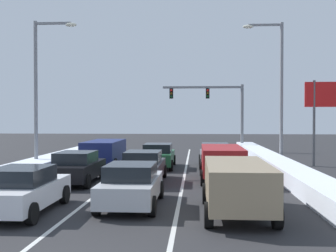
# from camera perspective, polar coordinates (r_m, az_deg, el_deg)

# --- Properties ---
(ground_plane) EXTENTS (120.00, 120.00, 0.00)m
(ground_plane) POSITION_cam_1_polar(r_m,az_deg,el_deg) (20.74, -2.71, -7.52)
(ground_plane) COLOR #28282B
(lane_stripe_between_right_lane_and_center_lane) EXTENTS (0.14, 35.96, 0.01)m
(lane_stripe_between_right_lane_and_center_lane) POSITION_cam_1_polar(r_m,az_deg,el_deg) (23.85, 2.27, -6.37)
(lane_stripe_between_right_lane_and_center_lane) COLOR silver
(lane_stripe_between_right_lane_and_center_lane) RESTS_ON ground
(lane_stripe_between_center_lane_and_left_lane) EXTENTS (0.14, 35.96, 0.01)m
(lane_stripe_between_center_lane_and_left_lane) POSITION_cam_1_polar(r_m,az_deg,el_deg) (24.18, -5.86, -6.28)
(lane_stripe_between_center_lane_and_left_lane) COLOR silver
(lane_stripe_between_center_lane_and_left_lane) RESTS_ON ground
(snow_bank_right_shoulder) EXTENTS (1.51, 35.96, 0.74)m
(snow_bank_right_shoulder) POSITION_cam_1_polar(r_m,az_deg,el_deg) (24.26, 14.94, -5.41)
(snow_bank_right_shoulder) COLOR silver
(snow_bank_right_shoulder) RESTS_ON ground
(snow_bank_left_shoulder) EXTENTS (1.98, 35.96, 0.60)m
(snow_bank_left_shoulder) POSITION_cam_1_polar(r_m,az_deg,el_deg) (25.56, -17.71, -5.25)
(snow_bank_left_shoulder) COLOR silver
(snow_bank_left_shoulder) RESTS_ON ground
(suv_tan_right_lane_nearest) EXTENTS (2.16, 4.90, 1.67)m
(suv_tan_right_lane_nearest) POSITION_cam_1_polar(r_m,az_deg,el_deg) (13.95, 9.23, -7.58)
(suv_tan_right_lane_nearest) COLOR #937F60
(suv_tan_right_lane_nearest) RESTS_ON ground
(suv_red_right_lane_second) EXTENTS (2.16, 4.90, 1.67)m
(suv_red_right_lane_second) POSITION_cam_1_polar(r_m,az_deg,el_deg) (21.25, 7.25, -4.56)
(suv_red_right_lane_second) COLOR maroon
(suv_red_right_lane_second) RESTS_ON ground
(sedan_gray_right_lane_third) EXTENTS (2.00, 4.50, 1.51)m
(sedan_gray_right_lane_third) POSITION_cam_1_polar(r_m,az_deg,el_deg) (26.96, 6.30, -3.88)
(sedan_gray_right_lane_third) COLOR slate
(sedan_gray_right_lane_third) RESTS_ON ground
(sedan_silver_center_lane_nearest) EXTENTS (2.00, 4.50, 1.51)m
(sedan_silver_center_lane_nearest) POSITION_cam_1_polar(r_m,az_deg,el_deg) (15.17, -4.91, -7.82)
(sedan_silver_center_lane_nearest) COLOR #B7BABF
(sedan_silver_center_lane_nearest) RESTS_ON ground
(sedan_charcoal_center_lane_second) EXTENTS (2.00, 4.50, 1.51)m
(sedan_charcoal_center_lane_second) POSITION_cam_1_polar(r_m,az_deg,el_deg) (20.66, -3.32, -5.42)
(sedan_charcoal_center_lane_second) COLOR #38383D
(sedan_charcoal_center_lane_second) RESTS_ON ground
(sedan_green_center_lane_third) EXTENTS (2.00, 4.50, 1.51)m
(sedan_green_center_lane_third) POSITION_cam_1_polar(r_m,az_deg,el_deg) (26.43, -1.33, -3.98)
(sedan_green_center_lane_third) COLOR #1E5633
(sedan_green_center_lane_third) RESTS_ON ground
(sedan_white_left_lane_nearest) EXTENTS (2.00, 4.50, 1.51)m
(sedan_white_left_lane_nearest) POSITION_cam_1_polar(r_m,az_deg,el_deg) (14.86, -18.84, -8.07)
(sedan_white_left_lane_nearest) COLOR silver
(sedan_white_left_lane_nearest) RESTS_ON ground
(sedan_black_left_lane_second) EXTENTS (2.00, 4.50, 1.51)m
(sedan_black_left_lane_second) POSITION_cam_1_polar(r_m,az_deg,el_deg) (20.72, -12.12, -5.42)
(sedan_black_left_lane_second) COLOR black
(sedan_black_left_lane_second) RESTS_ON ground
(suv_navy_left_lane_third) EXTENTS (2.16, 4.90, 1.67)m
(suv_navy_left_lane_third) POSITION_cam_1_polar(r_m,az_deg,el_deg) (26.98, -8.53, -3.35)
(suv_navy_left_lane_third) COLOR navy
(suv_navy_left_lane_third) RESTS_ON ground
(traffic_light_gantry) EXTENTS (7.54, 0.47, 6.20)m
(traffic_light_gantry) POSITION_cam_1_polar(r_m,az_deg,el_deg) (40.05, 6.57, 3.11)
(traffic_light_gantry) COLOR slate
(traffic_light_gantry) RESTS_ON ground
(street_lamp_right_near) EXTENTS (2.66, 0.36, 8.22)m
(street_lamp_right_near) POSITION_cam_1_polar(r_m,az_deg,el_deg) (16.32, 21.40, 7.36)
(street_lamp_right_near) COLOR gray
(street_lamp_right_near) RESTS_ON ground
(street_lamp_right_mid) EXTENTS (2.66, 0.36, 9.38)m
(street_lamp_right_mid) POSITION_cam_1_polar(r_m,az_deg,el_deg) (29.13, 14.33, 5.84)
(street_lamp_right_mid) COLOR gray
(street_lamp_right_mid) RESTS_ON ground
(street_lamp_left_mid) EXTENTS (2.66, 0.36, 8.97)m
(street_lamp_left_mid) POSITION_cam_1_polar(r_m,az_deg,el_deg) (27.08, -16.62, 5.72)
(street_lamp_left_mid) COLOR gray
(street_lamp_left_mid) RESTS_ON ground
(roadside_sign_right) EXTENTS (3.20, 0.16, 5.50)m
(roadside_sign_right) POSITION_cam_1_polar(r_m,az_deg,el_deg) (29.08, 20.88, 2.83)
(roadside_sign_right) COLOR #59595B
(roadside_sign_right) RESTS_ON ground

